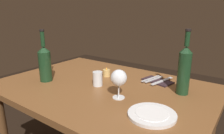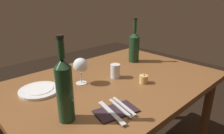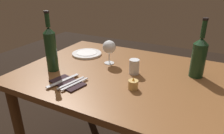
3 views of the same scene
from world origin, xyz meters
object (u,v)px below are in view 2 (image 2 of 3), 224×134
votive_candle (144,79)px  fork_outer (124,106)px  water_tumbler (115,72)px  dinner_plate (39,90)px  table_knife (111,112)px  wine_bottle_second (65,89)px  wine_glass_left (81,66)px  fork_inner (120,108)px  folded_napkin (116,111)px  wine_bottle (134,46)px

votive_candle → fork_outer: 0.31m
water_tumbler → dinner_plate: bearing=-18.5°
fork_outer → table_knife: same height
water_tumbler → votive_candle: size_ratio=1.32×
wine_bottle_second → water_tumbler: (-0.46, -0.18, -0.10)m
wine_glass_left → fork_inner: (0.04, 0.36, -0.10)m
water_tumbler → folded_napkin: size_ratio=0.42×
votive_candle → folded_napkin: votive_candle is taller
fork_inner → fork_outer: size_ratio=1.00×
wine_bottle → votive_candle: bearing=48.9°
water_tumbler → wine_glass_left: bearing=-19.8°
folded_napkin → fork_inner: size_ratio=1.18×
wine_bottle_second → dinner_plate: (-0.03, -0.33, -0.14)m
wine_bottle → fork_inner: 0.72m
folded_napkin → dinner_plate: bearing=-69.3°
wine_glass_left → water_tumbler: bearing=160.2°
water_tumbler → fork_outer: bearing=51.9°
water_tumbler → dinner_plate: (0.43, -0.15, -0.03)m
wine_bottle_second → folded_napkin: size_ratio=1.71×
wine_bottle → fork_inner: wine_bottle is taller
votive_candle → table_knife: votive_candle is taller
water_tumbler → fork_outer: water_tumbler is taller
wine_bottle → water_tumbler: bearing=21.6°
wine_bottle → votive_candle: (0.27, 0.31, -0.10)m
wine_bottle → dinner_plate: 0.78m
dinner_plate → fork_inner: 0.47m
water_tumbler → table_knife: water_tumbler is taller
water_tumbler → fork_inner: bearing=49.0°
folded_napkin → wine_bottle_second: bearing=-28.0°
wine_bottle_second → water_tumbler: bearing=-158.4°
fork_inner → fork_outer: bearing=180.0°
wine_glass_left → dinner_plate: wine_glass_left is taller
table_knife → dinner_plate: bearing=-72.9°
wine_bottle → fork_inner: size_ratio=1.89×
wine_bottle_second → votive_candle: bearing=-179.1°
fork_inner → fork_outer: (-0.02, 0.00, 0.00)m
dinner_plate → fork_inner: (-0.19, 0.43, 0.00)m
fork_outer → water_tumbler: bearing=-128.1°
wine_bottle_second → dinner_plate: size_ratio=1.66×
wine_bottle_second → fork_inner: (-0.22, 0.10, -0.13)m
wine_glass_left → table_knife: wine_glass_left is taller
wine_glass_left → folded_napkin: size_ratio=0.75×
wine_bottle_second → water_tumbler: size_ratio=4.06×
wine_glass_left → votive_candle: 0.38m
fork_outer → table_knife: 0.08m
votive_candle → fork_outer: bearing=20.8°
wine_bottle → wine_bottle_second: bearing=21.6°
folded_napkin → fork_inner: bearing=180.0°
wine_glass_left → wine_bottle: wine_bottle is taller
wine_bottle → folded_napkin: 0.74m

